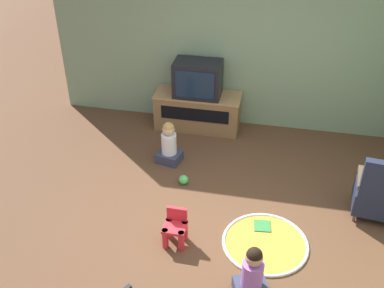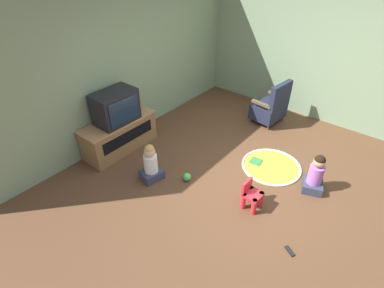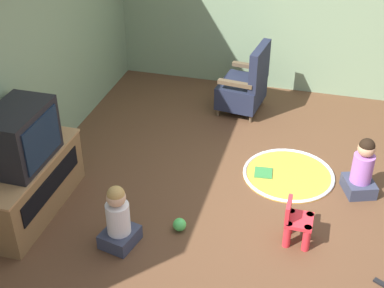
{
  "view_description": "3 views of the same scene",
  "coord_description": "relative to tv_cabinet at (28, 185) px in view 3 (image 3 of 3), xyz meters",
  "views": [
    {
      "loc": [
        0.45,
        -3.79,
        3.72
      ],
      "look_at": [
        -0.43,
        0.48,
        0.83
      ],
      "focal_mm": 42.0,
      "sensor_mm": 36.0,
      "label": 1
    },
    {
      "loc": [
        -3.29,
        -1.53,
        3.16
      ],
      "look_at": [
        -0.49,
        0.76,
        0.63
      ],
      "focal_mm": 28.0,
      "sensor_mm": 36.0,
      "label": 2
    },
    {
      "loc": [
        -4.19,
        -0.34,
        3.35
      ],
      "look_at": [
        -0.46,
        0.68,
        0.87
      ],
      "focal_mm": 50.0,
      "sensor_mm": 36.0,
      "label": 3
    }
  ],
  "objects": [
    {
      "name": "toy_ball",
      "position": [
        0.1,
        -1.46,
        -0.24
      ],
      "size": [
        0.12,
        0.12,
        0.12
      ],
      "color": "#4CCC59",
      "rests_on": "ground_plane"
    },
    {
      "name": "play_mat",
      "position": [
        1.23,
        -2.34,
        -0.29
      ],
      "size": [
        0.97,
        0.97,
        0.04
      ],
      "color": "gold",
      "rests_on": "ground_plane"
    },
    {
      "name": "ground_plane",
      "position": [
        0.7,
        -2.22,
        -0.3
      ],
      "size": [
        30.0,
        30.0,
        0.0
      ],
      "primitive_type": "plane",
      "color": "brown"
    },
    {
      "name": "child_watching_left",
      "position": [
        1.13,
        -3.05,
        -0.03
      ],
      "size": [
        0.4,
        0.38,
        0.63
      ],
      "rotation": [
        0.0,
        0.0,
        0.36
      ],
      "color": "#33384C",
      "rests_on": "ground_plane"
    },
    {
      "name": "wall_back",
      "position": [
        0.54,
        0.33,
        1.13
      ],
      "size": [
        5.68,
        0.12,
        2.87
      ],
      "color": "gray",
      "rests_on": "ground_plane"
    },
    {
      "name": "child_watching_center",
      "position": [
        -0.21,
        -0.99,
        -0.03
      ],
      "size": [
        0.37,
        0.34,
        0.63
      ],
      "rotation": [
        0.0,
        0.0,
        -0.21
      ],
      "color": "#33384C",
      "rests_on": "ground_plane"
    },
    {
      "name": "black_armchair",
      "position": [
        2.52,
        -1.61,
        0.04
      ],
      "size": [
        0.68,
        0.59,
        0.89
      ],
      "rotation": [
        0.0,
        0.0,
        3.02
      ],
      "color": "brown",
      "rests_on": "ground_plane"
    },
    {
      "name": "television",
      "position": [
        0.0,
        -0.02,
        0.55
      ],
      "size": [
        0.7,
        0.45,
        0.54
      ],
      "color": "black",
      "rests_on": "tv_cabinet"
    },
    {
      "name": "remote_control",
      "position": [
        -0.11,
        -3.26,
        -0.29
      ],
      "size": [
        0.11,
        0.15,
        0.02
      ],
      "rotation": [
        0.0,
        0.0,
        1.07
      ],
      "color": "black",
      "rests_on": "ground_plane"
    },
    {
      "name": "tv_cabinet",
      "position": [
        0.0,
        0.0,
        0.0
      ],
      "size": [
        1.32,
        0.51,
        0.58
      ],
      "color": "brown",
      "rests_on": "ground_plane"
    },
    {
      "name": "yellow_kid_chair",
      "position": [
        0.24,
        -2.51,
        -0.11
      ],
      "size": [
        0.25,
        0.25,
        0.43
      ],
      "rotation": [
        0.0,
        0.0,
        -0.01
      ],
      "color": "red",
      "rests_on": "ground_plane"
    },
    {
      "name": "book",
      "position": [
        1.18,
        -2.07,
        -0.29
      ],
      "size": [
        0.21,
        0.21,
        0.02
      ],
      "rotation": [
        0.0,
        0.0,
        0.11
      ],
      "color": "#337F3D",
      "rests_on": "ground_plane"
    }
  ]
}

